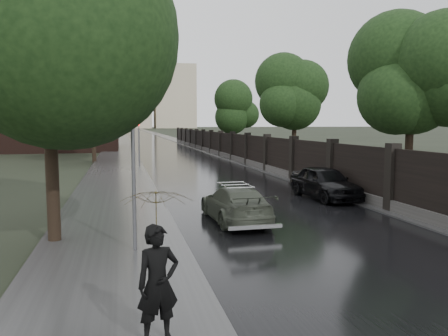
% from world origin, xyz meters
% --- Properties ---
extents(ground, '(800.00, 800.00, 0.00)m').
position_xyz_m(ground, '(0.00, 0.00, 0.00)').
color(ground, black).
rests_on(ground, ground).
extents(road, '(8.00, 420.00, 0.02)m').
position_xyz_m(road, '(0.00, 190.00, 0.01)').
color(road, black).
rests_on(road, ground).
extents(sidewalk_left, '(4.00, 420.00, 0.16)m').
position_xyz_m(sidewalk_left, '(-6.00, 190.00, 0.08)').
color(sidewalk_left, '#2D2D2D').
rests_on(sidewalk_left, ground).
extents(verge_right, '(3.00, 420.00, 0.08)m').
position_xyz_m(verge_right, '(5.50, 190.00, 0.04)').
color(verge_right, '#2D2D2D').
rests_on(verge_right, ground).
extents(fence_right, '(0.45, 75.72, 2.70)m').
position_xyz_m(fence_right, '(4.60, 32.01, 1.01)').
color(fence_right, '#383533').
rests_on(fence_right, ground).
extents(tree_left_near, '(5.44, 5.44, 9.16)m').
position_xyz_m(tree_left_near, '(-7.60, 3.00, 6.42)').
color(tree_left_near, black).
rests_on(tree_left_near, ground).
extents(tree_left_far, '(4.25, 4.25, 7.39)m').
position_xyz_m(tree_left_far, '(-8.00, 30.00, 5.24)').
color(tree_left_far, black).
rests_on(tree_left_far, ground).
extents(tree_right_a, '(4.08, 4.08, 7.01)m').
position_xyz_m(tree_right_a, '(7.50, 8.00, 4.95)').
color(tree_right_a, black).
rests_on(tree_right_a, ground).
extents(tree_right_b, '(4.08, 4.08, 7.01)m').
position_xyz_m(tree_right_b, '(7.50, 22.00, 4.95)').
color(tree_right_b, black).
rests_on(tree_right_b, ground).
extents(tree_right_c, '(4.08, 4.08, 7.01)m').
position_xyz_m(tree_right_c, '(7.50, 40.00, 4.95)').
color(tree_right_c, black).
rests_on(tree_right_c, ground).
extents(lamp_post, '(0.25, 0.12, 5.11)m').
position_xyz_m(lamp_post, '(-5.40, 1.50, 2.67)').
color(lamp_post, '#59595E').
rests_on(lamp_post, ground).
extents(traffic_light, '(0.16, 0.32, 4.00)m').
position_xyz_m(traffic_light, '(-4.30, 24.99, 2.40)').
color(traffic_light, '#59595E').
rests_on(traffic_light, ground).
extents(brick_building, '(24.00, 18.00, 20.00)m').
position_xyz_m(brick_building, '(-18.00, 52.00, 10.00)').
color(brick_building, black).
rests_on(brick_building, ground).
extents(stalinist_tower, '(92.00, 30.00, 159.00)m').
position_xyz_m(stalinist_tower, '(0.00, 300.00, 38.38)').
color(stalinist_tower, tan).
rests_on(stalinist_tower, ground).
extents(volga_sedan, '(1.91, 4.40, 1.26)m').
position_xyz_m(volga_sedan, '(-1.80, 4.80, 0.63)').
color(volga_sedan, '#3C4235').
rests_on(volga_sedan, ground).
extents(car_right_near, '(2.05, 4.55, 1.52)m').
position_xyz_m(car_right_near, '(3.40, 8.35, 0.76)').
color(car_right_near, black).
rests_on(car_right_near, ground).
extents(pedestrian_umbrella, '(1.28, 1.30, 2.84)m').
position_xyz_m(pedestrian_umbrella, '(-5.21, -3.53, 2.05)').
color(pedestrian_umbrella, black).
rests_on(pedestrian_umbrella, sidewalk_left).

